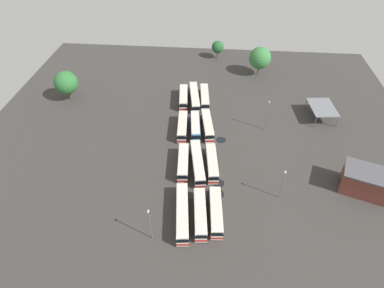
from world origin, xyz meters
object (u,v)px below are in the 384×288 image
Objects in this scene: bus_row1_slot1 at (195,126)px; bus_row3_slot2 at (216,212)px; bus_row2_slot2 at (212,163)px; tree_south_edge at (66,83)px; depot_building at (367,182)px; bus_row1_slot0 at (182,126)px; bus_row1_slot2 at (207,125)px; maintenance_shelter at (323,107)px; bus_row0_slot0 at (183,97)px; tree_west_edge at (260,58)px; bus_row0_slot1 at (194,97)px; bus_row2_slot1 at (197,163)px; bus_row3_slot0 at (182,213)px; bus_row3_slot1 at (200,214)px; bus_row2_slot0 at (183,162)px; tree_north_edge at (218,47)px; lamp_post_mid_lot at (282,184)px; lamp_post_by_building at (150,224)px; bus_row0_slot2 at (205,97)px; lamp_post_far_corner at (267,114)px.

bus_row1_slot1 and bus_row3_slot2 have the same top height.
tree_south_edge reaches higher than bus_row2_slot2.
bus_row1_slot1 is 0.87× the size of depot_building.
bus_row3_slot2 is (28.46, 6.54, 0.00)m from bus_row1_slot1.
bus_row1_slot0 is 6.96m from bus_row1_slot2.
bus_row1_slot0 is at bearing -75.87° from maintenance_shelter.
tree_west_edge reaches higher than bus_row0_slot0.
bus_row0_slot1 is 29.12m from bus_row2_slot1.
bus_row1_slot0 and bus_row3_slot0 have the same top height.
bus_row3_slot1 is at bearing 46.52° from tree_south_edge.
tree_north_edge is (-60.17, 6.82, 2.64)m from bus_row2_slot0.
bus_row1_slot2 is at bearing -117.12° from depot_building.
lamp_post_mid_lot is (7.63, 18.97, 2.82)m from bus_row2_slot1.
tree_west_edge is at bearing 132.28° from bus_row0_slot1.
tree_south_edge is at bearing -87.33° from bus_row0_slot1.
depot_building is (3.77, 42.07, 1.19)m from bus_row2_slot0.
bus_row0_slot0 is at bearing -17.32° from tree_north_edge.
lamp_post_mid_lot is (7.87, 15.45, 2.82)m from bus_row2_slot2.
tree_south_edge is (1.85, -39.66, 4.22)m from bus_row0_slot1.
bus_row2_slot2 is 1.29× the size of lamp_post_by_building.
lamp_post_by_building reaches higher than bus_row0_slot2.
bus_row1_slot1 is 1.09× the size of tree_west_edge.
lamp_post_mid_lot is at bearing 2.51° from lamp_post_far_corner.
bus_row2_slot2 and bus_row3_slot2 have the same top height.
bus_row1_slot1 is 14.89m from bus_row2_slot2.
maintenance_shelter is (-38.22, 29.83, 1.77)m from bus_row3_slot2.
lamp_post_far_corner is (-24.66, -1.08, 0.45)m from lamp_post_mid_lot.
bus_row3_slot2 is (43.20, 7.97, -0.00)m from bus_row0_slot1.
bus_row1_slot2 is 29.36m from bus_row3_slot2.
bus_row0_slot1 is 2.09× the size of tree_north_edge.
depot_building is at bearing 84.14° from bus_row2_slot1.
tree_south_edge reaches higher than depot_building.
bus_row2_slot0 is 1.23× the size of lamp_post_by_building.
bus_row2_slot2 is at bearing 0.16° from tree_north_edge.
bus_row2_slot1 is at bearing 93.14° from bus_row2_slot0.
bus_row3_slot1 is at bearing 13.32° from bus_row1_slot0.
bus_row2_slot0 is (29.15, -0.42, -0.00)m from bus_row0_slot1.
bus_row3_slot1 is at bearing -1.30° from tree_north_edge.
tree_west_edge is at bearing 153.72° from bus_row1_slot2.
bus_row0_slot2 is at bearing -5.98° from tree_north_edge.
bus_row2_slot1 and bus_row2_slot2 have the same top height.
tree_west_edge reaches higher than lamp_post_mid_lot.
depot_building is (17.88, 43.78, 1.19)m from bus_row1_slot0.
bus_row3_slot2 is at bearing 96.21° from bus_row3_slot0.
depot_building reaches higher than maintenance_shelter.
lamp_post_by_building is (34.28, -2.42, 3.10)m from bus_row1_slot0.
maintenance_shelter is (-9.04, 33.05, 1.77)m from bus_row1_slot2.
depot_building is (32.50, 45.05, 1.19)m from bus_row0_slot0.
bus_row1_slot2 is at bearing -26.28° from tree_west_edge.
bus_row1_slot0 is 29.69m from bus_row3_slot1.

